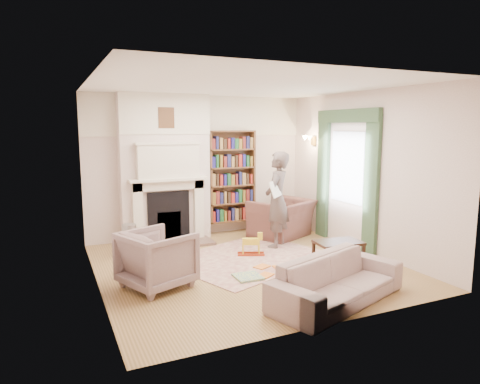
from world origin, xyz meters
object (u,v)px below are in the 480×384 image
rocking_horse (251,244)px  man_reading (277,200)px  coffee_table (338,255)px  bookcase (231,176)px  paraffin_heater (130,240)px  armchair_left (157,259)px  armchair_reading (282,218)px  sofa (337,280)px

rocking_horse → man_reading: bearing=47.7°
coffee_table → bookcase: bearing=107.2°
paraffin_heater → man_reading: bearing=-11.4°
bookcase → armchair_left: (-2.15, -2.44, -0.78)m
coffee_table → rocking_horse: (-0.91, 1.21, -0.02)m
armchair_reading → sofa: 3.28m
armchair_left → coffee_table: bearing=-121.3°
man_reading → rocking_horse: man_reading is taller
bookcase → armchair_reading: bookcase is taller
armchair_left → man_reading: bearing=-88.5°
man_reading → sofa: bearing=34.8°
bookcase → paraffin_heater: bookcase is taller
armchair_left → paraffin_heater: armchair_left is taller
sofa → rocking_horse: size_ratio=4.27×
paraffin_heater → bookcase: bearing=20.3°
armchair_left → sofa: 2.42m
rocking_horse → armchair_reading: bearing=62.0°
armchair_left → armchair_reading: bearing=-82.2°
armchair_left → coffee_table: 2.75m
armchair_reading → paraffin_heater: (-3.02, -0.08, -0.10)m
armchair_reading → paraffin_heater: armchair_reading is taller
sofa → man_reading: size_ratio=1.11×
armchair_reading → coffee_table: (-0.22, -2.12, -0.15)m
armchair_reading → coffee_table: 2.14m
armchair_reading → sofa: (-0.99, -3.13, -0.09)m
armchair_reading → rocking_horse: bearing=13.6°
paraffin_heater → rocking_horse: (1.90, -0.83, -0.07)m
armchair_left → paraffin_heater: 1.61m
man_reading → coffee_table: man_reading is taller
sofa → paraffin_heater: 3.66m
coffee_table → sofa: bearing=-121.3°
paraffin_heater → armchair_reading: bearing=1.5°
armchair_left → man_reading: size_ratio=0.50×
armchair_reading → sofa: armchair_reading is taller
armchair_reading → armchair_left: 3.38m
armchair_left → sofa: size_ratio=0.45×
armchair_left → coffee_table: size_ratio=1.24×
coffee_table → armchair_reading: bearing=90.4°
armchair_left → coffee_table: (2.71, -0.44, -0.17)m
bookcase → paraffin_heater: bearing=-159.7°
armchair_left → paraffin_heater: size_ratio=1.58×
bookcase → armchair_reading: 1.35m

